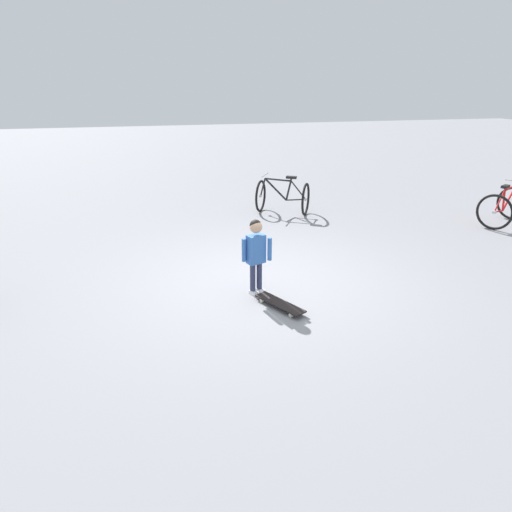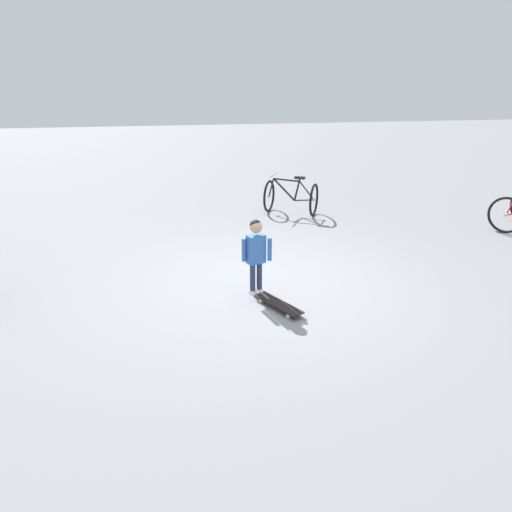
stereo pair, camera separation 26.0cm
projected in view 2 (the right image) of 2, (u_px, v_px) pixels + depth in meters
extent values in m
plane|color=gray|center=(266.00, 281.00, 6.81)|extent=(50.00, 50.00, 0.00)
cylinder|color=#2D3351|center=(259.00, 276.00, 6.39)|extent=(0.08, 0.08, 0.42)
cube|color=white|center=(260.00, 291.00, 6.45)|extent=(0.13, 0.17, 0.05)
cylinder|color=#2D3351|center=(253.00, 278.00, 6.34)|extent=(0.08, 0.08, 0.42)
cube|color=white|center=(254.00, 293.00, 6.39)|extent=(0.13, 0.17, 0.05)
cube|color=#386BB7|center=(256.00, 249.00, 6.22)|extent=(0.27, 0.22, 0.40)
cylinder|color=#386BB7|center=(270.00, 249.00, 6.22)|extent=(0.06, 0.06, 0.32)
cylinder|color=#386BB7|center=(244.00, 250.00, 6.19)|extent=(0.06, 0.06, 0.32)
sphere|color=tan|center=(256.00, 227.00, 6.11)|extent=(0.17, 0.17, 0.17)
sphere|color=black|center=(256.00, 226.00, 6.11)|extent=(0.16, 0.16, 0.16)
cube|color=black|center=(278.00, 304.00, 5.99)|extent=(0.53, 0.77, 0.02)
cube|color=#B7B7BC|center=(293.00, 312.00, 5.80)|extent=(0.11, 0.08, 0.02)
cube|color=#B7B7BC|center=(265.00, 298.00, 6.19)|extent=(0.11, 0.08, 0.02)
cylinder|color=beige|center=(297.00, 312.00, 5.85)|extent=(0.05, 0.06, 0.06)
cylinder|color=beige|center=(288.00, 316.00, 5.76)|extent=(0.05, 0.06, 0.06)
cylinder|color=beige|center=(269.00, 298.00, 6.24)|extent=(0.05, 0.06, 0.06)
cylinder|color=beige|center=(261.00, 301.00, 6.16)|extent=(0.05, 0.06, 0.06)
torus|color=black|center=(269.00, 196.00, 10.27)|extent=(0.41, 0.64, 0.71)
torus|color=black|center=(314.00, 200.00, 9.95)|extent=(0.41, 0.64, 0.71)
cylinder|color=#B7B7BC|center=(269.00, 196.00, 10.27)|extent=(0.08, 0.08, 0.06)
cylinder|color=#B7B7BC|center=(314.00, 200.00, 9.95)|extent=(0.08, 0.08, 0.06)
cylinder|color=black|center=(284.00, 190.00, 10.10)|extent=(0.47, 0.30, 0.48)
cylinder|color=black|center=(286.00, 180.00, 10.01)|extent=(0.53, 0.33, 0.06)
cylinder|color=black|center=(297.00, 190.00, 10.00)|extent=(0.14, 0.11, 0.48)
cylinder|color=black|center=(304.00, 200.00, 10.03)|extent=(0.39, 0.25, 0.08)
cylinder|color=black|center=(307.00, 191.00, 9.93)|extent=(0.32, 0.20, 0.40)
cylinder|color=black|center=(271.00, 187.00, 10.18)|extent=(0.13, 0.09, 0.41)
cube|color=black|center=(300.00, 178.00, 9.89)|extent=(0.24, 0.20, 0.05)
cylinder|color=#B7B7BC|center=(274.00, 175.00, 10.07)|extent=(0.26, 0.41, 0.02)
torus|color=black|center=(506.00, 215.00, 8.84)|extent=(0.39, 0.64, 0.71)
cylinder|color=#B7B7BC|center=(506.00, 215.00, 8.84)|extent=(0.08, 0.08, 0.06)
cylinder|color=red|center=(511.00, 214.00, 8.98)|extent=(0.39, 0.23, 0.08)
cylinder|color=red|center=(512.00, 204.00, 8.87)|extent=(0.32, 0.20, 0.40)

